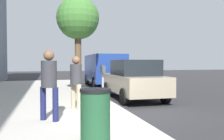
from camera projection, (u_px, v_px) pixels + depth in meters
The scene contains 9 objects.
ground_plane at pixel (129, 116), 7.20m from camera, with size 80.00×80.00×0.00m, color #2B2B2D.
sidewalk_slab at pixel (25, 120), 6.41m from camera, with size 28.00×6.00×0.15m, color #B7B2A8.
parking_meter at pixel (103, 77), 7.99m from camera, with size 0.36×0.12×1.41m.
pedestrian_at_meter at pixel (76, 78), 7.55m from camera, with size 0.49×0.37×1.71m.
pedestrian_bystander at pixel (49, 79), 6.05m from camera, with size 0.40×0.46×1.82m.
parked_sedan_near at pixel (134, 79), 10.62m from camera, with size 4.42×2.02×1.77m.
parked_van_far at pixel (104, 68), 16.29m from camera, with size 5.25×2.22×2.18m.
street_tree at pixel (78, 20), 11.52m from camera, with size 2.09×2.09×4.73m.
trash_bin at pixel (95, 115), 4.42m from camera, with size 0.59×0.59×1.01m.
Camera 1 is at (-6.76, 2.38, 1.65)m, focal length 37.71 mm.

